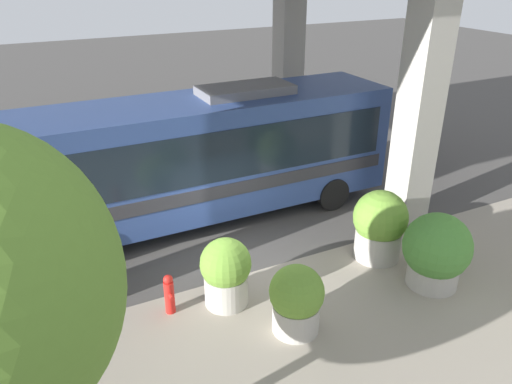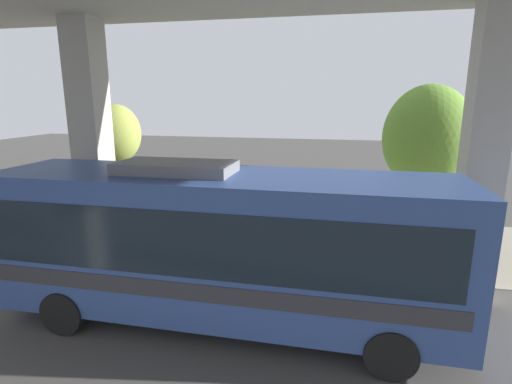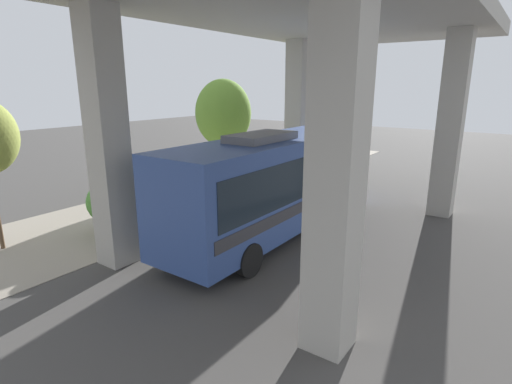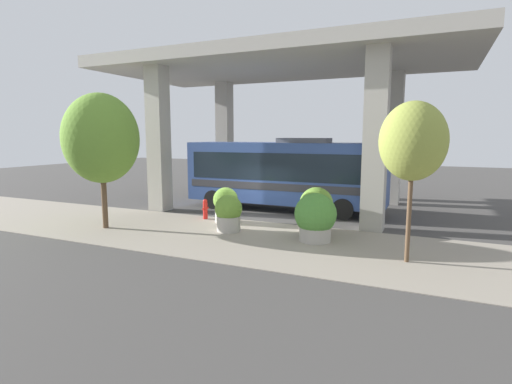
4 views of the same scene
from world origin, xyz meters
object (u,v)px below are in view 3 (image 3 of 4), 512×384
object	(u,v)px
street_tree_near	(223,113)
planter_front	(218,189)
bus	(278,179)
planter_back	(180,189)
planter_extra	(108,206)
planter_middle	(143,209)
fire_hydrant	(239,191)

from	to	relation	value
street_tree_near	planter_front	bearing A→B (deg)	-53.24
bus	planter_back	xyz separation A→B (m)	(-5.37, 0.42, -1.27)
bus	planter_extra	size ratio (longest dim) A/B	5.67
planter_middle	planter_extra	size ratio (longest dim) A/B	1.01
fire_hydrant	planter_extra	distance (m)	6.03
street_tree_near	bus	bearing A→B (deg)	-37.79
fire_hydrant	planter_front	distance (m)	1.28
fire_hydrant	planter_extra	world-z (taller)	planter_extra
planter_middle	planter_back	bearing A→B (deg)	114.12
fire_hydrant	street_tree_near	xyz separation A→B (m)	(-3.29, 2.88, 3.27)
planter_extra	street_tree_near	world-z (taller)	street_tree_near
planter_front	planter_middle	bearing A→B (deg)	-89.75
planter_middle	street_tree_near	xyz separation A→B (m)	(-3.07, 8.24, 2.83)
fire_hydrant	planter_middle	world-z (taller)	planter_middle
bus	planter_middle	xyz separation A→B (m)	(-3.92, -2.82, -1.11)
street_tree_near	planter_extra	bearing A→B (deg)	-79.71
fire_hydrant	planter_back	xyz separation A→B (m)	(-1.66, -2.13, 0.28)
bus	planter_extra	bearing A→B (deg)	-149.35
fire_hydrant	street_tree_near	bearing A→B (deg)	138.82
bus	planter_back	distance (m)	5.53
planter_front	planter_back	world-z (taller)	planter_front
planter_front	planter_back	xyz separation A→B (m)	(-1.43, -0.91, -0.06)
fire_hydrant	planter_middle	xyz separation A→B (m)	(-0.22, -5.36, 0.44)
planter_extra	planter_back	bearing A→B (deg)	89.11
planter_front	planter_middle	size ratio (longest dim) A/B	0.87
planter_extra	street_tree_near	xyz separation A→B (m)	(-1.57, 8.64, 2.85)
bus	fire_hydrant	world-z (taller)	bus
street_tree_near	planter_middle	bearing A→B (deg)	-69.54
planter_back	street_tree_near	world-z (taller)	street_tree_near
bus	planter_extra	xyz separation A→B (m)	(-5.42, -3.21, -1.13)
bus	planter_extra	world-z (taller)	bus
bus	planter_front	xyz separation A→B (m)	(-3.94, 1.33, -1.21)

